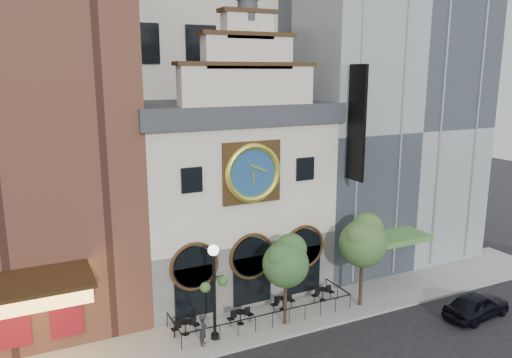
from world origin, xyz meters
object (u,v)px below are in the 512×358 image
object	(u,v)px
bistro_0	(185,327)
pedestrian	(203,330)
tree_left	(286,260)
bistro_2	(283,302)
tree_right	(363,240)
bistro_3	(323,293)
car_right	(477,305)
lamppost	(214,282)
bistro_1	(240,316)

from	to	relation	value
bistro_0	pedestrian	xyz separation A→B (m)	(0.52, -1.41, 0.38)
bistro_0	tree_left	size ratio (longest dim) A/B	0.30
bistro_2	tree_right	bearing A→B (deg)	-17.73
bistro_3	car_right	xyz separation A→B (m)	(7.09, -5.55, 0.15)
bistro_2	car_right	size ratio (longest dim) A/B	0.35
lamppost	car_right	bearing A→B (deg)	-32.88
car_right	lamppost	xyz separation A→B (m)	(-14.85, 4.23, 2.68)
bistro_3	lamppost	size ratio (longest dim) A/B	0.30
bistro_1	bistro_3	xyz separation A→B (m)	(5.88, 0.46, 0.00)
bistro_3	tree_right	size ratio (longest dim) A/B	0.28
bistro_2	pedestrian	bearing A→B (deg)	-163.96
bistro_1	lamppost	xyz separation A→B (m)	(-1.88, -0.86, 2.83)
bistro_1	tree_left	xyz separation A→B (m)	(2.34, -1.05, 3.35)
bistro_3	pedestrian	size ratio (longest dim) A/B	0.94
car_right	lamppost	world-z (taller)	lamppost
bistro_0	car_right	xyz separation A→B (m)	(16.13, -5.35, 0.15)
bistro_1	tree_left	distance (m)	4.22
bistro_3	tree_left	bearing A→B (deg)	-156.88
lamppost	tree_right	distance (m)	9.59
pedestrian	lamppost	distance (m)	2.59
lamppost	tree_right	xyz separation A→B (m)	(9.54, -0.14, 0.90)
pedestrian	bistro_2	bearing A→B (deg)	-42.38
bistro_1	tree_right	size ratio (longest dim) A/B	0.28
car_right	tree_right	distance (m)	7.59
bistro_2	bistro_3	bearing A→B (deg)	-0.36
bistro_0	car_right	size ratio (longest dim) A/B	0.35
tree_left	tree_right	xyz separation A→B (m)	(5.32, 0.05, 0.38)
pedestrian	tree_right	bearing A→B (deg)	-57.59
bistro_0	bistro_1	bearing A→B (deg)	-4.74
bistro_3	bistro_2	bearing A→B (deg)	179.64
bistro_1	bistro_2	bearing A→B (deg)	9.02
bistro_1	pedestrian	bearing A→B (deg)	-156.51
bistro_3	lamppost	xyz separation A→B (m)	(-7.76, -1.32, 2.83)
pedestrian	tree_left	xyz separation A→B (m)	(4.98, 0.10, 2.97)
bistro_3	bistro_0	bearing A→B (deg)	-178.73
bistro_0	bistro_1	xyz separation A→B (m)	(3.16, -0.26, 0.00)
bistro_0	tree_right	world-z (taller)	tree_right
car_right	pedestrian	xyz separation A→B (m)	(-15.61, 3.93, 0.22)
lamppost	bistro_2	bearing A→B (deg)	-1.75
bistro_2	tree_right	xyz separation A→B (m)	(4.63, -1.48, 3.73)
tree_left	bistro_2	bearing A→B (deg)	65.77
bistro_2	tree_right	size ratio (longest dim) A/B	0.28
bistro_2	bistro_3	world-z (taller)	same
bistro_2	pedestrian	distance (m)	5.91
bistro_2	car_right	world-z (taller)	car_right
bistro_3	tree_left	world-z (taller)	tree_left
bistro_0	bistro_3	bearing A→B (deg)	1.27
lamppost	bistro_1	bearing A→B (deg)	7.48
bistro_2	pedestrian	size ratio (longest dim) A/B	0.94
bistro_1	bistro_3	distance (m)	5.89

